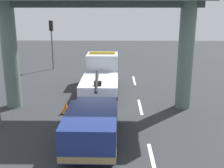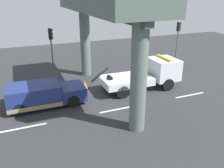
# 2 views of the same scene
# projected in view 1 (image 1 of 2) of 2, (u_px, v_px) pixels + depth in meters

# --- Properties ---
(ground_plane) EXTENTS (60.00, 40.00, 0.10)m
(ground_plane) POSITION_uv_depth(u_px,v_px,m) (98.00, 107.00, 17.53)
(ground_plane) COLOR #2D3033
(lane_stripe_west) EXTENTS (2.60, 0.16, 0.01)m
(lane_stripe_west) POSITION_uv_depth(u_px,v_px,m) (152.00, 159.00, 11.72)
(lane_stripe_west) COLOR silver
(lane_stripe_west) RESTS_ON ground
(lane_stripe_mid) EXTENTS (2.60, 0.16, 0.01)m
(lane_stripe_mid) POSITION_uv_depth(u_px,v_px,m) (140.00, 107.00, 17.49)
(lane_stripe_mid) COLOR silver
(lane_stripe_mid) RESTS_ON ground
(lane_stripe_east) EXTENTS (2.60, 0.16, 0.01)m
(lane_stripe_east) POSITION_uv_depth(u_px,v_px,m) (134.00, 80.00, 23.25)
(lane_stripe_east) COLOR silver
(lane_stripe_east) RESTS_ON ground
(tow_truck_white) EXTENTS (7.27, 2.50, 2.46)m
(tow_truck_white) POSITION_uv_depth(u_px,v_px,m) (101.00, 72.00, 20.79)
(tow_truck_white) COLOR silver
(tow_truck_white) RESTS_ON ground
(towed_van_green) EXTENTS (5.23, 2.28, 1.58)m
(towed_van_green) POSITION_uv_depth(u_px,v_px,m) (92.00, 126.00, 12.95)
(towed_van_green) COLOR navy
(towed_van_green) RESTS_ON ground
(overpass_structure) EXTENTS (3.60, 12.11, 7.20)m
(overpass_structure) POSITION_uv_depth(u_px,v_px,m) (97.00, 3.00, 15.91)
(overpass_structure) COLOR #596B60
(overpass_structure) RESTS_ON ground
(traffic_light_far) EXTENTS (0.39, 0.32, 4.43)m
(traffic_light_far) POSITION_uv_depth(u_px,v_px,m) (52.00, 34.00, 26.31)
(traffic_light_far) COLOR #515456
(traffic_light_far) RESTS_ON ground
(traffic_cone_orange) EXTENTS (0.56, 0.56, 0.67)m
(traffic_cone_orange) POSITION_uv_depth(u_px,v_px,m) (66.00, 108.00, 16.42)
(traffic_cone_orange) COLOR orange
(traffic_cone_orange) RESTS_ON ground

